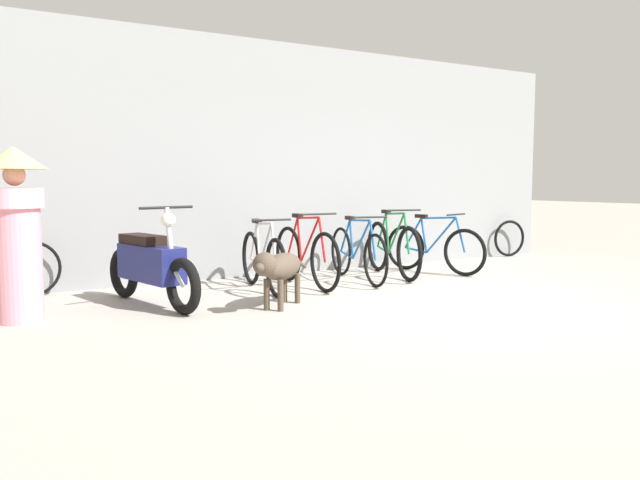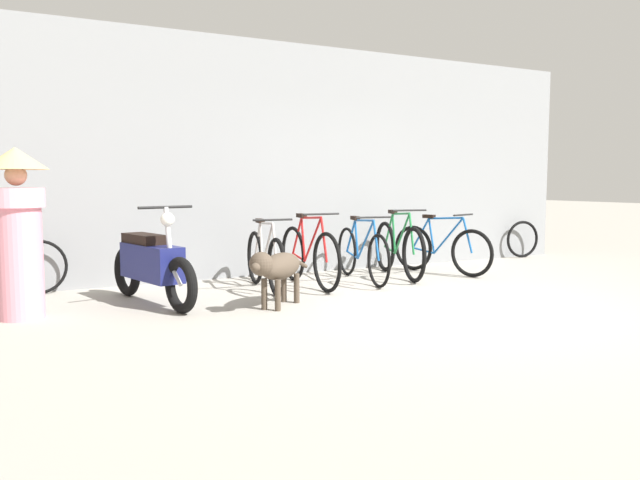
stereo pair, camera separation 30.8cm
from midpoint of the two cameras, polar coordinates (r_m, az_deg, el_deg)
ground_plane at (r=6.58m, az=10.99°, el=-5.96°), size 60.00×60.00×0.00m
shop_wall_back at (r=8.95m, az=-1.80°, el=7.28°), size 8.91×0.20×3.16m
bicycle_0 at (r=7.38m, az=-6.46°, el=-1.89°), size 0.46×1.61×0.86m
bicycle_1 at (r=7.62m, az=-2.48°, el=-1.46°), size 0.46×1.69×0.92m
bicycle_2 at (r=8.05m, az=2.32°, el=-1.23°), size 0.46×1.72×0.86m
bicycle_3 at (r=8.49m, az=5.61°, el=-0.78°), size 0.54×1.72×0.92m
bicycle_4 at (r=8.88m, az=9.40°, el=-0.75°), size 0.59×1.55×0.85m
motorcycle at (r=6.70m, az=-16.48°, el=-2.28°), size 0.62×1.77×1.04m
stray_dog at (r=6.32m, az=-5.13°, el=-2.53°), size 1.00×0.86×0.61m
person_in_robes at (r=6.35m, az=-27.27°, el=1.18°), size 0.72×0.72×1.60m
spare_tire_left at (r=11.11m, az=16.17°, el=0.15°), size 0.62×0.13×0.62m
spare_tire_right at (r=7.69m, az=-25.90°, el=-2.40°), size 0.63×0.08×0.63m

